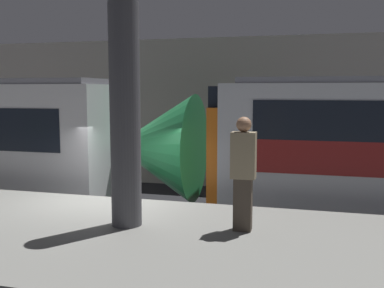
{
  "coord_description": "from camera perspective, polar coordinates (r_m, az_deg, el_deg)",
  "views": [
    {
      "loc": [
        4.03,
        -8.34,
        3.33
      ],
      "look_at": [
        1.52,
        0.97,
        2.19
      ],
      "focal_mm": 42.0,
      "sensor_mm": 36.0,
      "label": 1
    }
  ],
  "objects": [
    {
      "name": "station_rear_barrier",
      "position": [
        15.71,
        0.24,
        3.97
      ],
      "size": [
        50.0,
        0.15,
        5.12
      ],
      "color": "#9E998E",
      "rests_on": "ground"
    },
    {
      "name": "ground_plane",
      "position": [
        9.84,
        -10.32,
        -13.13
      ],
      "size": [
        120.0,
        120.0,
        0.0
      ],
      "primitive_type": "plane",
      "color": "black"
    },
    {
      "name": "support_pillar_near",
      "position": [
        7.24,
        -8.49,
        3.48
      ],
      "size": [
        0.49,
        0.49,
        3.55
      ],
      "color": "#47474C",
      "rests_on": "platform"
    },
    {
      "name": "person_waiting",
      "position": [
        7.01,
        6.53,
        -3.37
      ],
      "size": [
        0.38,
        0.24,
        1.79
      ],
      "color": "#473D33",
      "rests_on": "platform"
    },
    {
      "name": "platform",
      "position": [
        7.91,
        -17.2,
        -13.95
      ],
      "size": [
        40.0,
        4.24,
        1.15
      ],
      "color": "slate",
      "rests_on": "ground"
    }
  ]
}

